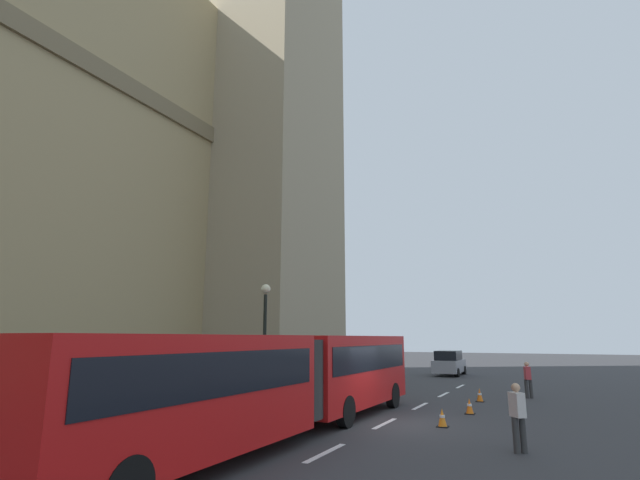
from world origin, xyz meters
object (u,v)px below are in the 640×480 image
object	(u,v)px
articulated_bus	(284,375)
street_lamp	(265,333)
traffic_cone_middle	(469,406)
pedestrian_near_cones	(518,415)
pedestrian_by_kerb	(528,378)
sedan_lead	(449,363)
traffic_cone_east	(480,395)
traffic_cone_west	(442,418)

from	to	relation	value
articulated_bus	street_lamp	distance (m)	7.47
traffic_cone_middle	pedestrian_near_cones	bearing A→B (deg)	-159.53
traffic_cone_middle	pedestrian_by_kerb	xyz separation A→B (m)	(6.22, -1.75, 0.63)
sedan_lead	pedestrian_near_cones	xyz separation A→B (m)	(-24.43, -6.64, -0.00)
sedan_lead	traffic_cone_middle	world-z (taller)	sedan_lead
traffic_cone_east	pedestrian_near_cones	xyz separation A→B (m)	(-9.65, -2.34, 0.63)
traffic_cone_east	pedestrian_near_cones	size ratio (longest dim) A/B	0.34
articulated_bus	pedestrian_near_cones	size ratio (longest dim) A/B	9.90
pedestrian_near_cones	articulated_bus	bearing A→B (deg)	97.70
pedestrian_near_cones	pedestrian_by_kerb	size ratio (longest dim) A/B	1.00
traffic_cone_west	street_lamp	size ratio (longest dim) A/B	0.11
sedan_lead	traffic_cone_west	size ratio (longest dim) A/B	7.59
pedestrian_by_kerb	traffic_cone_middle	bearing A→B (deg)	164.25
sedan_lead	pedestrian_near_cones	size ratio (longest dim) A/B	2.60
pedestrian_near_cones	traffic_cone_west	bearing A→B (deg)	43.13
street_lamp	pedestrian_near_cones	size ratio (longest dim) A/B	3.12
street_lamp	traffic_cone_east	bearing A→B (deg)	-61.17
traffic_cone_west	traffic_cone_middle	size ratio (longest dim) A/B	1.00
pedestrian_by_kerb	street_lamp	bearing A→B (deg)	124.04
pedestrian_by_kerb	traffic_cone_east	bearing A→B (deg)	140.89
traffic_cone_west	street_lamp	distance (m)	9.11
articulated_bus	traffic_cone_west	world-z (taller)	articulated_bus
articulated_bus	traffic_cone_east	size ratio (longest dim) A/B	28.85
pedestrian_near_cones	traffic_cone_east	bearing A→B (deg)	13.64
traffic_cone_west	pedestrian_by_kerb	world-z (taller)	pedestrian_by_kerb
traffic_cone_east	sedan_lead	bearing A→B (deg)	16.21
sedan_lead	traffic_cone_east	distance (m)	15.40
street_lamp	pedestrian_near_cones	xyz separation A→B (m)	(-4.94, -10.90, -2.14)
pedestrian_near_cones	traffic_cone_middle	bearing A→B (deg)	20.47
traffic_cone_middle	street_lamp	size ratio (longest dim) A/B	0.11
traffic_cone_middle	street_lamp	xyz separation A→B (m)	(-0.86, 8.73, 2.77)
traffic_cone_east	traffic_cone_middle	bearing A→B (deg)	-177.38
sedan_lead	traffic_cone_middle	xyz separation A→B (m)	(-18.62, -4.47, -0.63)
traffic_cone_west	street_lamp	world-z (taller)	street_lamp
pedestrian_near_cones	pedestrian_by_kerb	xyz separation A→B (m)	(12.03, 0.41, 0.00)
articulated_bus	street_lamp	xyz separation A→B (m)	(5.81, 4.51, 1.31)
traffic_cone_middle	street_lamp	distance (m)	9.20
traffic_cone_east	articulated_bus	bearing A→B (deg)	158.95
sedan_lead	traffic_cone_east	xyz separation A→B (m)	(-14.77, -4.29, -0.63)
sedan_lead	traffic_cone_west	bearing A→B (deg)	-169.28
articulated_bus	traffic_cone_middle	distance (m)	8.03
traffic_cone_west	pedestrian_near_cones	xyz separation A→B (m)	(-2.69, -2.52, 0.63)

